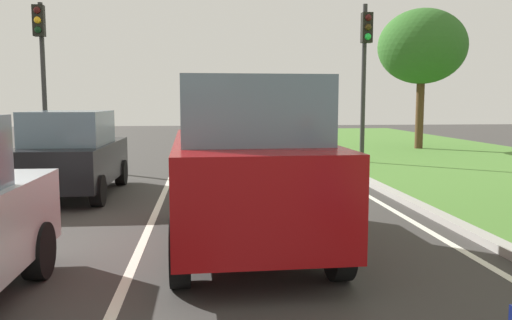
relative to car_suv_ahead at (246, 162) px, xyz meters
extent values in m
plane|color=#383533|center=(-0.74, 4.36, -1.17)|extent=(60.00, 60.00, 0.00)
cube|color=silver|center=(-1.44, 4.36, -1.16)|extent=(0.12, 32.00, 0.01)
cube|color=silver|center=(2.86, 4.36, -1.16)|extent=(0.12, 32.00, 0.01)
cube|color=#9E9B93|center=(3.36, 4.36, -1.11)|extent=(0.24, 48.00, 0.12)
cube|color=maroon|center=(0.00, 0.04, -0.24)|extent=(2.03, 4.55, 1.10)
cube|color=slate|center=(0.00, -0.11, 0.71)|extent=(1.78, 2.75, 0.80)
cylinder|color=black|center=(-0.92, 1.54, -0.79)|extent=(0.24, 0.77, 0.76)
cylinder|color=black|center=(0.83, 1.60, -0.79)|extent=(0.24, 0.77, 0.76)
cylinder|color=black|center=(-0.83, -1.51, -0.79)|extent=(0.24, 0.77, 0.76)
cylinder|color=black|center=(0.92, -1.46, -0.79)|extent=(0.24, 0.77, 0.76)
cylinder|color=black|center=(-2.43, -1.10, -0.85)|extent=(0.22, 0.64, 0.64)
cube|color=black|center=(-3.31, 4.20, -0.47)|extent=(1.70, 3.73, 0.80)
cube|color=slate|center=(-3.31, 3.95, 0.27)|extent=(1.51, 1.92, 0.68)
cylinder|color=black|center=(-4.04, 5.47, -0.87)|extent=(0.23, 0.60, 0.60)
cylinder|color=black|center=(-2.53, 5.44, -0.87)|extent=(0.23, 0.60, 0.60)
cylinder|color=black|center=(-4.08, 2.95, -0.87)|extent=(0.23, 0.60, 0.60)
cylinder|color=black|center=(-2.58, 2.93, -0.87)|extent=(0.23, 0.60, 0.60)
cylinder|color=#2D2D2D|center=(4.39, 8.88, 1.30)|extent=(0.14, 0.14, 4.93)
cube|color=black|center=(4.39, 8.68, 3.03)|extent=(0.32, 0.24, 0.90)
sphere|color=#3F0F0F|center=(4.39, 8.55, 3.31)|extent=(0.20, 0.20, 0.20)
sphere|color=#382B0C|center=(4.39, 8.55, 3.03)|extent=(0.20, 0.20, 0.20)
sphere|color=green|center=(4.39, 8.55, 2.75)|extent=(0.20, 0.20, 0.20)
cylinder|color=#2D2D2D|center=(-5.36, 9.34, 1.28)|extent=(0.14, 0.14, 4.88)
cube|color=black|center=(-5.36, 9.14, 3.16)|extent=(0.32, 0.24, 0.90)
sphere|color=#3F0F0F|center=(-5.36, 9.01, 3.44)|extent=(0.20, 0.20, 0.20)
sphere|color=#F2AD19|center=(-5.36, 9.01, 3.16)|extent=(0.20, 0.20, 0.20)
sphere|color=black|center=(-5.36, 9.01, 2.88)|extent=(0.20, 0.20, 0.20)
cylinder|color=#4C331E|center=(8.12, 13.24, 0.25)|extent=(0.32, 0.32, 2.83)
ellipsoid|color=#2D6023|center=(8.12, 13.24, 2.97)|extent=(3.48, 3.48, 2.96)
camera|label=1|loc=(-0.56, -6.95, 0.83)|focal=36.29mm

